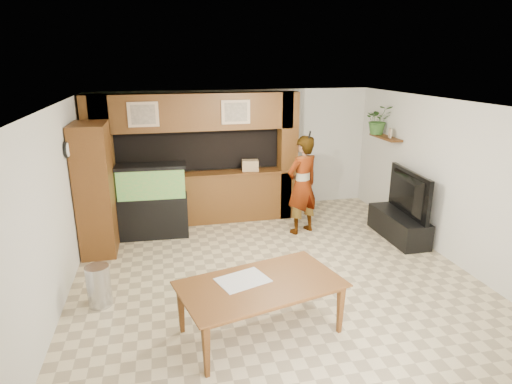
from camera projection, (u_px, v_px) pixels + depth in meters
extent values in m
plane|color=beige|center=(273.00, 273.00, 6.68)|extent=(6.50, 6.50, 0.00)
plane|color=white|center=(275.00, 105.00, 5.91)|extent=(6.50, 6.50, 0.00)
plane|color=silver|center=(235.00, 151.00, 9.32)|extent=(6.00, 0.00, 6.00)
plane|color=silver|center=(55.00, 209.00, 5.66)|extent=(0.00, 6.50, 6.50)
plane|color=silver|center=(452.00, 182.00, 6.93)|extent=(0.00, 6.50, 6.50)
cube|color=brown|center=(199.00, 199.00, 8.62)|extent=(3.80, 0.35, 1.00)
cube|color=brown|center=(198.00, 175.00, 8.47)|extent=(3.80, 0.43, 0.04)
cube|color=brown|center=(195.00, 112.00, 8.11)|extent=(3.80, 0.35, 0.70)
cube|color=brown|center=(101.00, 166.00, 8.01)|extent=(0.50, 0.35, 2.60)
cube|color=brown|center=(287.00, 156.00, 8.78)|extent=(0.35, 0.35, 2.60)
cube|color=black|center=(194.00, 148.00, 8.85)|extent=(4.20, 0.45, 0.85)
cube|color=tan|center=(143.00, 114.00, 7.72)|extent=(0.55, 0.03, 0.45)
cube|color=tan|center=(143.00, 115.00, 7.71)|extent=(0.43, 0.01, 0.35)
cube|color=tan|center=(236.00, 112.00, 8.08)|extent=(0.55, 0.03, 0.45)
cube|color=tan|center=(236.00, 112.00, 8.07)|extent=(0.43, 0.01, 0.35)
cylinder|color=black|center=(66.00, 150.00, 6.42)|extent=(0.04, 0.25, 0.25)
cylinder|color=white|center=(68.00, 150.00, 6.43)|extent=(0.01, 0.21, 0.21)
cube|color=brown|center=(386.00, 138.00, 8.59)|extent=(0.25, 0.90, 0.04)
cube|color=brown|center=(95.00, 189.00, 7.18)|extent=(0.56, 0.91, 2.22)
cylinder|color=#B2B2B7|center=(99.00, 286.00, 5.74)|extent=(0.32, 0.32, 0.58)
cube|color=black|center=(154.00, 216.00, 8.00)|extent=(1.25, 0.47, 0.78)
cube|color=#3B8936|center=(152.00, 182.00, 7.81)|extent=(1.20, 0.44, 0.54)
cube|color=black|center=(150.00, 166.00, 7.72)|extent=(1.25, 0.47, 0.06)
cube|color=black|center=(398.00, 226.00, 7.96)|extent=(0.52, 1.42, 0.47)
imported|color=black|center=(402.00, 193.00, 7.77)|extent=(0.29, 1.42, 0.81)
cube|color=tan|center=(390.00, 133.00, 8.42)|extent=(0.06, 0.14, 0.18)
imported|color=#366227|center=(378.00, 120.00, 8.77)|extent=(0.62, 0.56, 0.60)
imported|color=#917D4F|center=(302.00, 185.00, 8.03)|extent=(0.81, 0.68, 1.88)
cylinder|color=black|center=(310.00, 135.00, 7.60)|extent=(0.03, 0.09, 0.15)
imported|color=brown|center=(262.00, 309.00, 5.12)|extent=(2.10, 1.49, 0.67)
cube|color=silver|center=(243.00, 280.00, 5.11)|extent=(0.69, 0.60, 0.01)
cube|color=tan|center=(250.00, 165.00, 8.66)|extent=(0.35, 0.26, 0.22)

